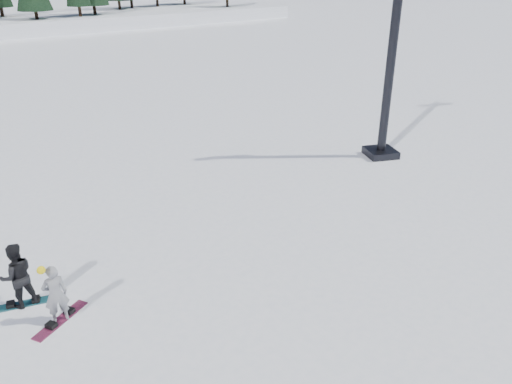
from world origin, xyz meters
The scene contains 6 objects.
ground centered at (0.00, 0.00, 0.00)m, with size 420.00×420.00×0.00m, color white.
lift_tower centered at (13.85, 3.65, 3.21)m, with size 2.10×1.55×7.90m.
snowboarder_woman centered at (-0.20, 0.80, 0.75)m, with size 0.57×0.41×1.62m.
snowboarder_man centered at (-0.74, 1.93, 0.83)m, with size 0.80×0.63×1.65m, color black.
snowboard_woman centered at (-0.20, 0.81, 0.01)m, with size 1.50×0.28×0.03m, color #901F48.
snowboard_man centered at (-0.74, 1.93, 0.01)m, with size 1.50×0.28×0.03m, color #156C78.
Camera 1 is at (-1.89, -9.20, 7.54)m, focal length 35.00 mm.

